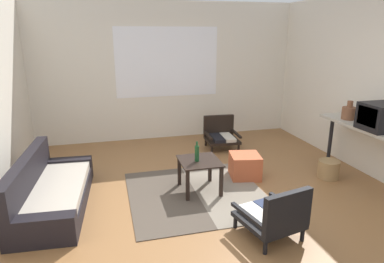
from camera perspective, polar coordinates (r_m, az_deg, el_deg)
ground_plane at (r=4.39m, az=3.62°, el=-12.26°), size 7.80×7.80×0.00m
far_wall_with_window at (r=6.86m, az=-4.27°, el=10.10°), size 5.60×0.13×2.70m
side_wall_right at (r=5.59m, az=29.87°, el=6.53°), size 0.12×6.60×2.70m
area_rug at (r=4.64m, az=0.75°, el=-10.48°), size 1.80×1.81×0.01m
couch at (r=4.58m, az=-23.03°, el=-9.46°), size 0.86×1.87×0.67m
coffee_table at (r=4.58m, az=1.29°, el=-6.02°), size 0.54×0.57×0.45m
armchair_by_window at (r=6.37m, az=4.92°, el=-0.44°), size 0.62×0.59×0.59m
armchair_striped_foreground at (r=3.71m, az=13.82°, el=-13.72°), size 0.69×0.72×0.62m
ottoman_orange at (r=5.13m, az=8.97°, el=-5.80°), size 0.50×0.50×0.36m
console_shelf at (r=5.38m, az=27.37°, el=-0.05°), size 0.43×1.56×0.84m
crt_television at (r=5.15m, az=29.43°, el=2.18°), size 0.46×0.44×0.36m
clay_vase at (r=5.61m, az=25.13°, el=2.93°), size 0.21×0.21×0.28m
glass_bottle at (r=4.48m, az=0.84°, el=-3.69°), size 0.06×0.06×0.27m
wicker_basket at (r=5.45m, az=22.17°, el=-5.98°), size 0.31×0.31×0.27m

